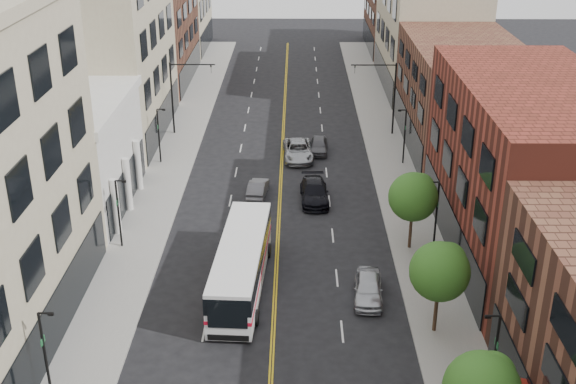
{
  "coord_description": "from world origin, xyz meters",
  "views": [
    {
      "loc": [
        1.23,
        -20.85,
        24.47
      ],
      "look_at": [
        0.77,
        22.59,
        5.0
      ],
      "focal_mm": 45.0,
      "sensor_mm": 36.0,
      "label": 1
    }
  ],
  "objects_px": {
    "city_bus": "(241,262)",
    "car_lane_a": "(314,192)",
    "car_parked_far": "(368,288)",
    "car_lane_behind": "(258,188)",
    "car_lane_b": "(298,150)",
    "car_lane_c": "(319,145)"
  },
  "relations": [
    {
      "from": "city_bus",
      "to": "car_lane_a",
      "type": "height_order",
      "value": "city_bus"
    },
    {
      "from": "car_parked_far",
      "to": "car_lane_behind",
      "type": "distance_m",
      "value": 17.3
    },
    {
      "from": "city_bus",
      "to": "car_parked_far",
      "type": "bearing_deg",
      "value": -5.84
    },
    {
      "from": "car_parked_far",
      "to": "car_lane_a",
      "type": "xyz_separation_m",
      "value": [
        -3.02,
        14.5,
        0.02
      ]
    },
    {
      "from": "city_bus",
      "to": "car_lane_b",
      "type": "relative_size",
      "value": 2.19
    },
    {
      "from": "car_lane_b",
      "to": "car_lane_c",
      "type": "bearing_deg",
      "value": 36.16
    },
    {
      "from": "car_parked_far",
      "to": "car_lane_c",
      "type": "bearing_deg",
      "value": 100.21
    },
    {
      "from": "car_lane_a",
      "to": "car_lane_b",
      "type": "bearing_deg",
      "value": 95.54
    },
    {
      "from": "car_lane_behind",
      "to": "car_lane_c",
      "type": "height_order",
      "value": "car_lane_c"
    },
    {
      "from": "car_lane_c",
      "to": "car_lane_b",
      "type": "bearing_deg",
      "value": -137.43
    },
    {
      "from": "car_lane_c",
      "to": "car_lane_a",
      "type": "bearing_deg",
      "value": -90.31
    },
    {
      "from": "car_lane_b",
      "to": "car_lane_c",
      "type": "height_order",
      "value": "car_lane_b"
    },
    {
      "from": "car_lane_a",
      "to": "car_lane_c",
      "type": "xyz_separation_m",
      "value": [
        0.67,
        10.98,
        -0.08
      ]
    },
    {
      "from": "city_bus",
      "to": "car_lane_a",
      "type": "relative_size",
      "value": 2.32
    },
    {
      "from": "city_bus",
      "to": "car_parked_far",
      "type": "height_order",
      "value": "city_bus"
    },
    {
      "from": "car_parked_far",
      "to": "car_lane_behind",
      "type": "bearing_deg",
      "value": 121.05
    },
    {
      "from": "city_bus",
      "to": "car_parked_far",
      "type": "distance_m",
      "value": 8.12
    },
    {
      "from": "car_lane_behind",
      "to": "car_lane_a",
      "type": "height_order",
      "value": "car_lane_a"
    },
    {
      "from": "city_bus",
      "to": "car_lane_behind",
      "type": "bearing_deg",
      "value": 91.81
    },
    {
      "from": "city_bus",
      "to": "car_lane_b",
      "type": "height_order",
      "value": "city_bus"
    },
    {
      "from": "car_lane_behind",
      "to": "car_lane_c",
      "type": "relative_size",
      "value": 0.97
    },
    {
      "from": "car_lane_behind",
      "to": "car_lane_b",
      "type": "distance_m",
      "value": 8.97
    }
  ]
}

